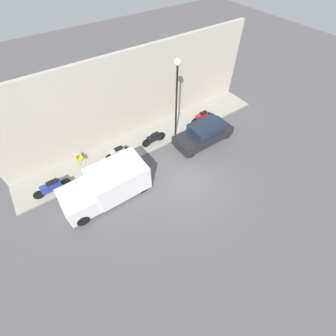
{
  "coord_description": "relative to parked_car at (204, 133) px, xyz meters",
  "views": [
    {
      "loc": [
        -6.04,
        5.7,
        11.11
      ],
      "look_at": [
        1.22,
        0.69,
        0.6
      ],
      "focal_mm": 24.0,
      "sensor_mm": 36.0,
      "label": 1
    }
  ],
  "objects": [
    {
      "name": "cafe_chair",
      "position": [
        2.82,
        8.08,
        -0.05
      ],
      "size": [
        0.4,
        0.4,
        0.85
      ],
      "color": "yellow",
      "rests_on": "sidewalk"
    },
    {
      "name": "motorcycle_black",
      "position": [
        1.67,
        3.1,
        -0.11
      ],
      "size": [
        0.3,
        1.84,
        0.81
      ],
      "color": "black",
      "rests_on": "sidewalk"
    },
    {
      "name": "delivery_van",
      "position": [
        -0.43,
        7.53,
        0.26
      ],
      "size": [
        2.1,
        4.77,
        1.82
      ],
      "color": "silver",
      "rests_on": "ground_plane"
    },
    {
      "name": "motorcycle_red",
      "position": [
        1.67,
        -1.21,
        -0.13
      ],
      "size": [
        0.3,
        1.93,
        0.79
      ],
      "color": "#B21E1E",
      "rests_on": "sidewalk"
    },
    {
      "name": "ground_plane",
      "position": [
        -2.36,
        3.16,
        -0.67
      ],
      "size": [
        60.0,
        60.0,
        0.0
      ],
      "primitive_type": "plane",
      "color": "#514F51"
    },
    {
      "name": "scooter_silver",
      "position": [
        1.82,
        5.8,
        -0.11
      ],
      "size": [
        0.3,
        1.79,
        0.84
      ],
      "color": "#B7B7BF",
      "rests_on": "sidewalk"
    },
    {
      "name": "parked_car",
      "position": [
        0.0,
        0.0,
        0.0
      ],
      "size": [
        1.75,
        4.2,
        1.4
      ],
      "color": "black",
      "rests_on": "ground_plane"
    },
    {
      "name": "motorcycle_blue",
      "position": [
        1.53,
        10.13,
        -0.1
      ],
      "size": [
        0.3,
        2.11,
        0.85
      ],
      "color": "navy",
      "rests_on": "sidewalk"
    },
    {
      "name": "streetlamp",
      "position": [
        1.55,
        1.34,
        3.25
      ],
      "size": [
        0.39,
        0.39,
        5.48
      ],
      "color": "black",
      "rests_on": "sidewalk"
    },
    {
      "name": "sidewalk",
      "position": [
        2.34,
        3.16,
        -0.61
      ],
      "size": [
        2.4,
        18.31,
        0.11
      ],
      "color": "gray",
      "rests_on": "ground_plane"
    },
    {
      "name": "building_facade",
      "position": [
        3.69,
        3.16,
        2.23
      ],
      "size": [
        0.3,
        18.31,
        5.78
      ],
      "color": "#B2A899",
      "rests_on": "ground_plane"
    }
  ]
}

